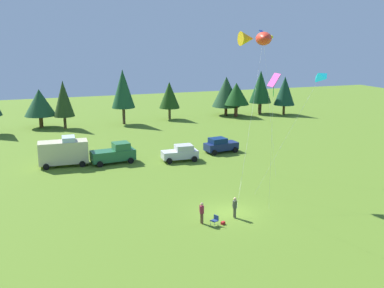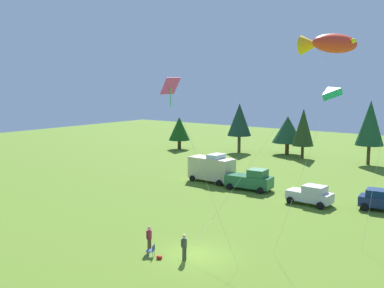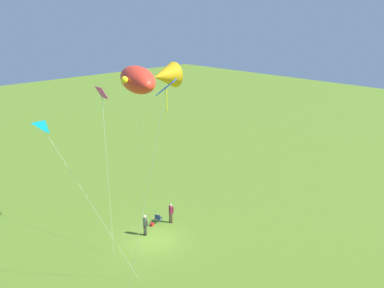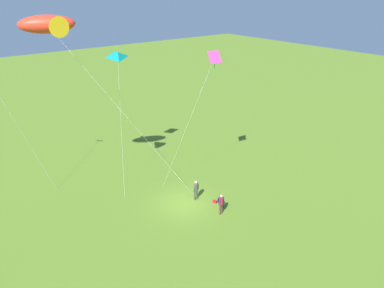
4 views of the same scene
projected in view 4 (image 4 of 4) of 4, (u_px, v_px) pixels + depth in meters
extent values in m
plane|color=#557722|center=(185.00, 203.00, 30.89)|extent=(160.00, 160.00, 0.00)
cylinder|color=#414132|center=(197.00, 194.00, 31.35)|extent=(0.14, 0.14, 0.85)
cylinder|color=#414132|center=(195.00, 195.00, 31.23)|extent=(0.14, 0.14, 0.85)
cylinder|color=#3B4236|center=(196.00, 187.00, 31.00)|extent=(0.35, 0.35, 0.62)
sphere|color=tan|center=(196.00, 182.00, 30.82)|extent=(0.24, 0.24, 0.24)
cylinder|color=#3B4236|center=(198.00, 186.00, 31.05)|extent=(0.09, 0.10, 0.55)
cylinder|color=#3B4236|center=(194.00, 188.00, 30.83)|extent=(0.10, 0.21, 0.56)
cube|color=navy|center=(221.00, 202.00, 30.25)|extent=(0.64, 0.64, 0.04)
cube|color=navy|center=(219.00, 199.00, 30.26)|extent=(0.24, 0.45, 0.40)
cylinder|color=#A5A8AD|center=(225.00, 204.00, 30.41)|extent=(0.03, 0.03, 0.42)
cylinder|color=#A5A8AD|center=(223.00, 206.00, 30.07)|extent=(0.03, 0.03, 0.42)
cylinder|color=#A5A8AD|center=(220.00, 203.00, 30.59)|extent=(0.03, 0.03, 0.42)
cylinder|color=#A5A8AD|center=(218.00, 205.00, 30.25)|extent=(0.03, 0.03, 0.42)
cylinder|color=brown|center=(222.00, 209.00, 29.37)|extent=(0.14, 0.14, 0.85)
cylinder|color=brown|center=(220.00, 210.00, 29.22)|extent=(0.14, 0.14, 0.85)
cylinder|color=maroon|center=(221.00, 201.00, 29.00)|extent=(0.38, 0.38, 0.62)
sphere|color=tan|center=(221.00, 196.00, 28.82)|extent=(0.24, 0.24, 0.24)
cylinder|color=maroon|center=(223.00, 200.00, 29.08)|extent=(0.10, 0.10, 0.55)
cylinder|color=maroon|center=(220.00, 202.00, 28.82)|extent=(0.10, 0.12, 0.55)
cube|color=#B41B1B|center=(215.00, 202.00, 30.90)|extent=(0.38, 0.33, 0.22)
ellipsoid|color=red|center=(47.00, 24.00, 25.93)|extent=(2.95, 4.16, 1.32)
cone|color=gold|center=(55.00, 26.00, 24.67)|extent=(1.36, 1.34, 1.34)
sphere|color=yellow|center=(35.00, 21.00, 26.41)|extent=(0.33, 0.33, 0.33)
cylinder|color=silver|center=(129.00, 120.00, 28.73)|extent=(6.51, 8.29, 14.10)
cylinder|color=#4C3823|center=(197.00, 199.00, 31.53)|extent=(0.04, 0.04, 0.01)
cube|color=#E23E99|center=(215.00, 57.00, 29.65)|extent=(0.68, 1.12, 0.92)
cylinder|color=green|center=(214.00, 65.00, 29.90)|extent=(0.04, 0.04, 1.06)
cylinder|color=silver|center=(187.00, 125.00, 31.62)|extent=(2.26, 3.83, 11.32)
cylinder|color=#4C3823|center=(163.00, 185.00, 33.59)|extent=(0.04, 0.04, 0.01)
pyramid|color=#0A909A|center=(118.00, 55.00, 32.09)|extent=(1.30, 1.68, 0.97)
cylinder|color=silver|center=(121.00, 126.00, 32.10)|extent=(4.45, 2.65, 10.80)
cylinder|color=#4C3823|center=(125.00, 196.00, 31.89)|extent=(0.04, 0.04, 0.01)
cylinder|color=silver|center=(11.00, 115.00, 28.79)|extent=(0.49, 4.83, 14.71)
cylinder|color=#4C3823|center=(57.00, 190.00, 32.90)|extent=(0.04, 0.04, 0.01)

